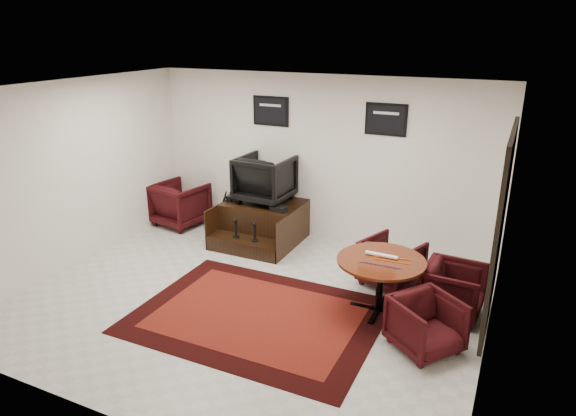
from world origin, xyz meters
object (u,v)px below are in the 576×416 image
at_px(table_chair_back, 392,260).
at_px(table_chair_corner, 426,322).
at_px(shine_chair, 265,177).
at_px(meeting_table, 381,266).
at_px(armchair_side, 180,202).
at_px(shine_podium, 262,223).
at_px(table_chair_window, 453,288).

xyz_separation_m(table_chair_back, table_chair_corner, (0.75, -1.39, -0.02)).
height_order(shine_chair, table_chair_back, shine_chair).
xyz_separation_m(shine_chair, meeting_table, (2.47, -1.58, -0.47)).
bearing_deg(armchair_side, shine_podium, -172.06).
distance_m(shine_podium, table_chair_corner, 3.78).
bearing_deg(shine_podium, table_chair_window, -18.32).
distance_m(table_chair_back, table_chair_corner, 1.58).
relative_size(shine_podium, meeting_table, 1.20).
bearing_deg(meeting_table, shine_chair, 147.35).
bearing_deg(meeting_table, shine_podium, 149.70).
distance_m(shine_chair, armchair_side, 1.87).
relative_size(shine_chair, meeting_table, 0.78).
height_order(armchair_side, meeting_table, armchair_side).
xyz_separation_m(meeting_table, table_chair_corner, (0.71, -0.60, -0.29)).
relative_size(table_chair_window, table_chair_corner, 1.05).
height_order(table_chair_window, table_chair_corner, table_chair_window).
xyz_separation_m(armchair_side, table_chair_back, (4.17, -0.71, -0.06)).
height_order(armchair_side, table_chair_window, armchair_side).
xyz_separation_m(shine_chair, table_chair_back, (2.42, -0.79, -0.74)).
height_order(shine_podium, table_chair_window, table_chair_window).
xyz_separation_m(table_chair_back, table_chair_window, (0.91, -0.45, -0.01)).
bearing_deg(table_chair_corner, armchair_side, 104.96).
bearing_deg(armchair_side, meeting_table, 170.10).
relative_size(armchair_side, table_chair_back, 1.17).
bearing_deg(table_chair_window, table_chair_corner, 174.07).
relative_size(meeting_table, table_chair_window, 1.52).
bearing_deg(table_chair_back, shine_chair, 2.96).
bearing_deg(table_chair_back, table_chair_corner, 139.57).
distance_m(armchair_side, meeting_table, 4.48).
distance_m(meeting_table, table_chair_window, 0.97).
bearing_deg(shine_podium, shine_chair, 90.00).
height_order(meeting_table, table_chair_window, table_chair_window).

